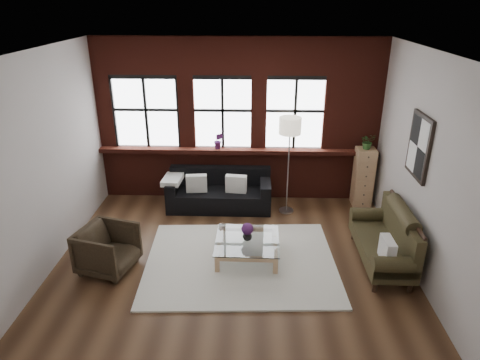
{
  "coord_description": "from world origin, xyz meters",
  "views": [
    {
      "loc": [
        0.32,
        -5.68,
        3.86
      ],
      "look_at": [
        0.1,
        0.6,
        1.15
      ],
      "focal_mm": 32.0,
      "sensor_mm": 36.0,
      "label": 1
    }
  ],
  "objects_px": {
    "armchair": "(108,249)",
    "drawer_chest": "(363,177)",
    "vintage_settee": "(382,238)",
    "coffee_table": "(247,249)",
    "vase": "(247,235)",
    "dark_sofa": "(219,190)",
    "floor_lamp": "(288,163)"
  },
  "relations": [
    {
      "from": "vintage_settee",
      "to": "coffee_table",
      "type": "height_order",
      "value": "vintage_settee"
    },
    {
      "from": "coffee_table",
      "to": "floor_lamp",
      "type": "height_order",
      "value": "floor_lamp"
    },
    {
      "from": "dark_sofa",
      "to": "drawer_chest",
      "type": "relative_size",
      "value": 1.7
    },
    {
      "from": "dark_sofa",
      "to": "armchair",
      "type": "distance_m",
      "value": 2.63
    },
    {
      "from": "drawer_chest",
      "to": "vintage_settee",
      "type": "bearing_deg",
      "value": -94.75
    },
    {
      "from": "coffee_table",
      "to": "floor_lamp",
      "type": "bearing_deg",
      "value": 65.86
    },
    {
      "from": "vintage_settee",
      "to": "coffee_table",
      "type": "xyz_separation_m",
      "value": [
        -2.07,
        0.08,
        -0.29
      ]
    },
    {
      "from": "armchair",
      "to": "drawer_chest",
      "type": "distance_m",
      "value": 4.96
    },
    {
      "from": "dark_sofa",
      "to": "armchair",
      "type": "relative_size",
      "value": 2.58
    },
    {
      "from": "armchair",
      "to": "coffee_table",
      "type": "xyz_separation_m",
      "value": [
        2.1,
        0.39,
        -0.19
      ]
    },
    {
      "from": "drawer_chest",
      "to": "floor_lamp",
      "type": "xyz_separation_m",
      "value": [
        -1.51,
        -0.37,
        0.42
      ]
    },
    {
      "from": "vintage_settee",
      "to": "drawer_chest",
      "type": "height_order",
      "value": "drawer_chest"
    },
    {
      "from": "dark_sofa",
      "to": "coffee_table",
      "type": "height_order",
      "value": "dark_sofa"
    },
    {
      "from": "floor_lamp",
      "to": "coffee_table",
      "type": "bearing_deg",
      "value": -114.14
    },
    {
      "from": "armchair",
      "to": "drawer_chest",
      "type": "height_order",
      "value": "drawer_chest"
    },
    {
      "from": "vase",
      "to": "floor_lamp",
      "type": "relative_size",
      "value": 0.08
    },
    {
      "from": "armchair",
      "to": "drawer_chest",
      "type": "relative_size",
      "value": 0.66
    },
    {
      "from": "coffee_table",
      "to": "vase",
      "type": "height_order",
      "value": "vase"
    },
    {
      "from": "armchair",
      "to": "coffee_table",
      "type": "distance_m",
      "value": 2.14
    },
    {
      "from": "vase",
      "to": "drawer_chest",
      "type": "xyz_separation_m",
      "value": [
        2.24,
        2.0,
        0.18
      ]
    },
    {
      "from": "drawer_chest",
      "to": "dark_sofa",
      "type": "bearing_deg",
      "value": -175.33
    },
    {
      "from": "floor_lamp",
      "to": "armchair",
      "type": "bearing_deg",
      "value": -144.52
    },
    {
      "from": "dark_sofa",
      "to": "drawer_chest",
      "type": "height_order",
      "value": "drawer_chest"
    },
    {
      "from": "vintage_settee",
      "to": "floor_lamp",
      "type": "xyz_separation_m",
      "value": [
        -1.34,
        1.71,
        0.56
      ]
    },
    {
      "from": "vintage_settee",
      "to": "drawer_chest",
      "type": "relative_size",
      "value": 1.43
    },
    {
      "from": "armchair",
      "to": "dark_sofa",
      "type": "bearing_deg",
      "value": -19.83
    },
    {
      "from": "drawer_chest",
      "to": "vase",
      "type": "bearing_deg",
      "value": -138.33
    },
    {
      "from": "vintage_settee",
      "to": "vase",
      "type": "distance_m",
      "value": 2.07
    },
    {
      "from": "coffee_table",
      "to": "drawer_chest",
      "type": "distance_m",
      "value": 3.03
    },
    {
      "from": "armchair",
      "to": "vase",
      "type": "bearing_deg",
      "value": -64.19
    },
    {
      "from": "armchair",
      "to": "floor_lamp",
      "type": "height_order",
      "value": "floor_lamp"
    },
    {
      "from": "dark_sofa",
      "to": "vase",
      "type": "bearing_deg",
      "value": -71.82
    }
  ]
}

